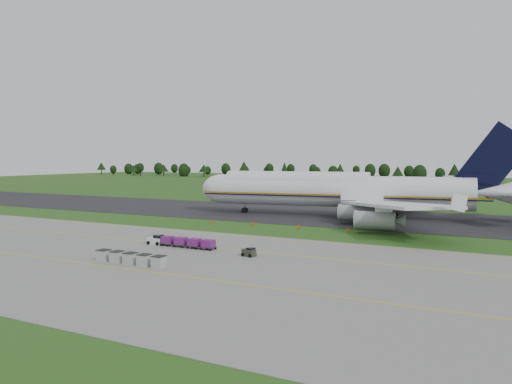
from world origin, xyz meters
The scene contains 10 objects.
ground centered at (0.00, 0.00, 0.00)m, with size 600.00×600.00×0.00m, color #244B16.
apron centered at (0.00, -34.00, 0.03)m, with size 300.00×52.00×0.06m, color slate.
taxiway centered at (0.00, 28.00, 0.04)m, with size 300.00×40.00×0.08m, color black.
apron_markings centered at (0.00, -26.98, 0.06)m, with size 300.00×30.20×0.01m.
tree_line centered at (4.96, 219.55, 6.13)m, with size 531.40×21.61×11.96m.
aircraft centered at (9.92, 27.86, 6.38)m, with size 79.80×76.82×22.32m.
baggage_train centered at (-1.33, -23.95, 0.88)m, with size 12.68×1.62×1.56m.
utility_cart centered at (12.22, -25.64, 0.58)m, with size 2.10×1.48×1.05m.
uld_row centered at (0.53, -37.64, 0.85)m, with size 11.20×1.60×1.58m.
edge_markers centered at (2.46, 4.36, 0.27)m, with size 31.68×0.30×0.60m.
Camera 1 is at (45.88, -88.83, 14.45)m, focal length 35.00 mm.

